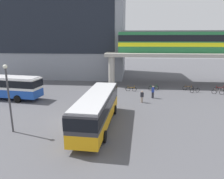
{
  "coord_description": "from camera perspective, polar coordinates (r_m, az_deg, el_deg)",
  "views": [
    {
      "loc": [
        5.4,
        -19.6,
        8.3
      ],
      "look_at": [
        3.13,
        4.82,
        2.2
      ],
      "focal_mm": 33.01,
      "sensor_mm": 36.0,
      "label": 1
    }
  ],
  "objects": [
    {
      "name": "bicycle_orange",
      "position": [
        33.39,
        5.32,
        0.15
      ],
      "size": [
        1.79,
        0.24,
        1.04
      ],
      "color": "black",
      "rests_on": "ground_plane"
    },
    {
      "name": "bus_secondary",
      "position": [
        32.57,
        -28.05,
        1.14
      ],
      "size": [
        11.26,
        3.83,
        3.22
      ],
      "color": "#1E4CB2",
      "rests_on": "ground_plane"
    },
    {
      "name": "bicycle_silver",
      "position": [
        35.36,
        27.32,
        -0.6
      ],
      "size": [
        1.75,
        0.5,
        1.04
      ],
      "color": "black",
      "rests_on": "ground_plane"
    },
    {
      "name": "pedestrian_near_building",
      "position": [
        27.57,
        8.29,
        -2.09
      ],
      "size": [
        0.45,
        0.35,
        1.59
      ],
      "color": "gray",
      "rests_on": "ground_plane"
    },
    {
      "name": "lamp_post",
      "position": [
        20.12,
        -26.76,
        -0.93
      ],
      "size": [
        0.36,
        0.36,
        6.16
      ],
      "color": "#3F3F44",
      "rests_on": "ground_plane"
    },
    {
      "name": "bicycle_green",
      "position": [
        34.54,
        11.44,
        0.4
      ],
      "size": [
        1.77,
        0.42,
        1.04
      ],
      "color": "black",
      "rests_on": "ground_plane"
    },
    {
      "name": "ground_plane",
      "position": [
        31.21,
        -4.85,
        -1.5
      ],
      "size": [
        120.0,
        120.0,
        0.0
      ],
      "primitive_type": "plane",
      "color": "#515156"
    },
    {
      "name": "pedestrian_walking_across",
      "position": [
        29.83,
        11.25,
        -0.77
      ],
      "size": [
        0.42,
        0.48,
        1.79
      ],
      "color": "#26262D",
      "rests_on": "ground_plane"
    },
    {
      "name": "bicycle_brown",
      "position": [
        36.11,
        20.36,
        0.38
      ],
      "size": [
        1.79,
        0.11,
        1.04
      ],
      "color": "black",
      "rests_on": "ground_plane"
    },
    {
      "name": "pedestrian_waiting_near_stop",
      "position": [
        29.41,
        -4.98,
        -0.83
      ],
      "size": [
        0.43,
        0.32,
        1.73
      ],
      "color": "maroon",
      "rests_on": "ground_plane"
    },
    {
      "name": "bicycle_red",
      "position": [
        37.41,
        27.65,
        0.09
      ],
      "size": [
        1.79,
        0.2,
        1.04
      ],
      "color": "black",
      "rests_on": "ground_plane"
    },
    {
      "name": "bus_main",
      "position": [
        19.72,
        -4.14,
        -4.73
      ],
      "size": [
        3.18,
        11.16,
        3.22
      ],
      "color": "orange",
      "rests_on": "ground_plane"
    },
    {
      "name": "train",
      "position": [
        39.79,
        19.87,
        12.4
      ],
      "size": [
        24.09,
        2.96,
        3.84
      ],
      "color": "#26723F",
      "rests_on": "elevated_platform"
    },
    {
      "name": "bicycle_black",
      "position": [
        34.93,
        21.97,
        -0.2
      ],
      "size": [
        1.67,
        0.76,
        1.04
      ],
      "color": "black",
      "rests_on": "ground_plane"
    },
    {
      "name": "station_building",
      "position": [
        50.36,
        -14.46,
        15.5
      ],
      "size": [
        29.74,
        15.65,
        20.03
      ],
      "color": "gray",
      "rests_on": "ground_plane"
    },
    {
      "name": "elevated_platform",
      "position": [
        40.0,
        19.97,
        8.43
      ],
      "size": [
        29.2,
        7.07,
        5.8
      ],
      "color": "#ADA89E",
      "rests_on": "ground_plane"
    }
  ]
}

